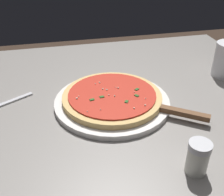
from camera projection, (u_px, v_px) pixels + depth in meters
The scene contains 5 objects.
restaurant_table at pixel (106, 131), 0.87m from camera, with size 1.13×0.88×0.74m.
serving_plate at pixel (112, 102), 0.78m from camera, with size 0.32×0.32×0.01m, color white.
pizza at pixel (112, 97), 0.77m from camera, with size 0.28×0.28×0.02m.
pizza_server at pixel (168, 110), 0.72m from camera, with size 0.21×0.16×0.01m.
parmesan_shaker at pixel (198, 157), 0.55m from camera, with size 0.05×0.05×0.07m.
Camera 1 is at (-0.13, -0.67, 1.17)m, focal length 44.65 mm.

